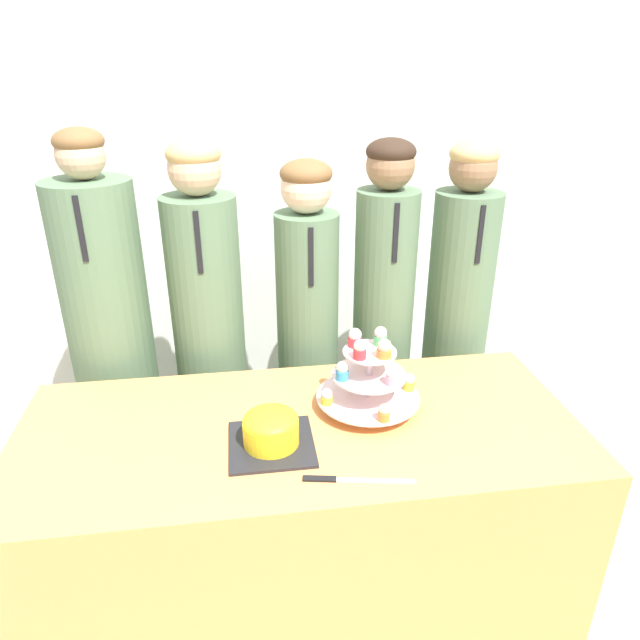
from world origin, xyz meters
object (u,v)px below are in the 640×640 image
object	(u,v)px
round_cake	(271,430)
student_2	(308,346)
student_0	(114,353)
student_1	(210,347)
student_4	(455,333)
cake_knife	(340,480)
cupcake_stand	(369,374)
student_3	(382,334)

from	to	relation	value
round_cake	student_2	distance (m)	0.72
round_cake	student_0	xyz separation A→B (m)	(-0.57, 0.69, -0.07)
student_1	student_4	size ratio (longest dim) A/B	1.02
student_0	round_cake	bearing A→B (deg)	-50.40
round_cake	cake_knife	size ratio (longest dim) A/B	0.82
round_cake	student_4	size ratio (longest dim) A/B	0.16
student_1	cake_knife	bearing A→B (deg)	-66.92
round_cake	cupcake_stand	distance (m)	0.37
student_0	student_3	distance (m)	1.07
student_0	student_2	bearing A→B (deg)	-0.00
cupcake_stand	student_1	xyz separation A→B (m)	(-0.52, 0.53, -0.14)
round_cake	cake_knife	xyz separation A→B (m)	(0.17, -0.18, -0.05)
student_1	student_2	bearing A→B (deg)	-0.00
cake_knife	student_4	bearing A→B (deg)	63.49
student_0	student_1	world-z (taller)	student_0
round_cake	student_2	xyz separation A→B (m)	(0.19, 0.69, -0.09)
student_1	student_3	xyz separation A→B (m)	(0.70, -0.00, 0.01)
student_0	student_2	size ratio (longest dim) A/B	1.08
student_4	round_cake	bearing A→B (deg)	-140.08
round_cake	student_2	bearing A→B (deg)	74.29
student_2	cake_knife	bearing A→B (deg)	-91.43
student_4	student_3	bearing A→B (deg)	-180.00
cake_knife	student_3	world-z (taller)	student_3
cake_knife	cupcake_stand	size ratio (longest dim) A/B	0.90
cake_knife	student_2	bearing A→B (deg)	98.91
student_0	student_4	size ratio (longest dim) A/B	1.04
round_cake	cupcake_stand	bearing A→B (deg)	26.12
round_cake	student_4	xyz separation A→B (m)	(0.82, 0.69, -0.08)
student_0	student_4	bearing A→B (deg)	-0.00
cupcake_stand	student_4	size ratio (longest dim) A/B	0.22
cupcake_stand	student_4	world-z (taller)	student_4
cake_knife	student_3	xyz separation A→B (m)	(0.33, 0.87, -0.01)
cake_knife	student_2	world-z (taller)	student_2
round_cake	student_2	size ratio (longest dim) A/B	0.17
student_0	student_3	xyz separation A→B (m)	(1.07, -0.00, 0.01)
round_cake	student_1	xyz separation A→B (m)	(-0.20, 0.69, -0.07)
cake_knife	student_1	size ratio (longest dim) A/B	0.20
round_cake	cake_knife	distance (m)	0.25
cupcake_stand	student_2	xyz separation A→B (m)	(-0.13, 0.53, -0.16)
student_0	student_1	bearing A→B (deg)	-0.00
student_1	student_3	bearing A→B (deg)	-0.00
round_cake	student_3	bearing A→B (deg)	53.78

